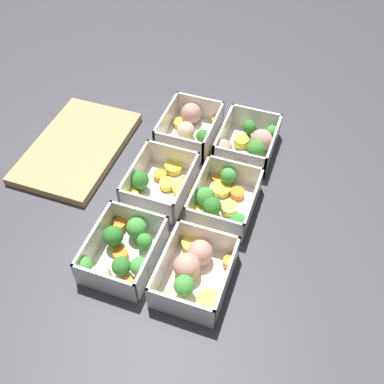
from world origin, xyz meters
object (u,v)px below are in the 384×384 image
object	(u,v)px
container_near_center	(222,201)
container_far_center	(159,183)
container_far_left	(121,253)
container_far_right	(191,127)
container_near_left	(194,270)
container_near_right	(247,145)

from	to	relation	value
container_near_center	container_far_center	world-z (taller)	same
container_near_center	container_far_left	distance (m)	0.21
container_far_left	container_far_center	xyz separation A→B (m)	(0.17, 0.00, -0.01)
container_near_center	container_far_right	bearing A→B (deg)	34.77
container_near_center	container_far_left	xyz separation A→B (m)	(-0.17, 0.13, 0.00)
container_near_left	container_far_right	bearing A→B (deg)	20.25
container_near_right	container_far_center	world-z (taller)	same
container_near_left	container_near_right	bearing A→B (deg)	-1.24
container_near_left	container_far_center	xyz separation A→B (m)	(0.16, 0.13, -0.00)
container_near_right	container_near_left	bearing A→B (deg)	178.76
container_near_right	container_far_left	bearing A→B (deg)	157.93
container_near_center	container_far_right	world-z (taller)	same
container_far_right	container_near_right	bearing A→B (deg)	-97.23
container_far_center	container_far_right	world-z (taller)	same
container_far_right	container_near_left	bearing A→B (deg)	-159.75
container_far_left	container_far_center	world-z (taller)	same
container_near_right	container_far_left	world-z (taller)	same
container_near_center	container_far_left	world-z (taller)	same
container_far_left	container_far_right	size ratio (longest dim) A/B	1.04
container_near_center	container_far_center	size ratio (longest dim) A/B	1.03
container_near_center	container_far_center	distance (m)	0.13
container_near_left	container_near_center	size ratio (longest dim) A/B	0.99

